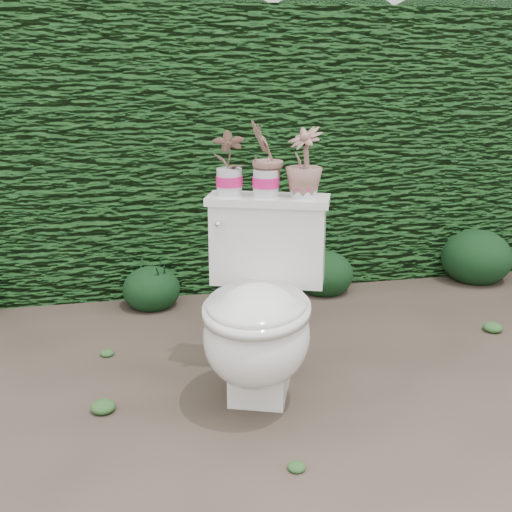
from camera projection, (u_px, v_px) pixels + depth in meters
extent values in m
plane|color=brown|center=(278.00, 378.00, 2.75)|extent=(60.00, 60.00, 0.00)
cube|color=#1E4F1A|center=(218.00, 145.00, 4.02)|extent=(8.00, 1.00, 1.60)
cube|color=silver|center=(210.00, 3.00, 7.91)|extent=(8.00, 3.50, 4.00)
cube|color=silver|center=(260.00, 370.00, 2.61)|extent=(0.31, 0.36, 0.20)
ellipsoid|color=silver|center=(257.00, 335.00, 2.46)|extent=(0.56, 0.62, 0.39)
cube|color=silver|center=(268.00, 243.00, 2.68)|extent=(0.50, 0.32, 0.34)
cube|color=silver|center=(268.00, 200.00, 2.62)|extent=(0.53, 0.35, 0.03)
cylinder|color=silver|center=(220.00, 223.00, 2.58)|extent=(0.04, 0.06, 0.02)
sphere|color=silver|center=(218.00, 225.00, 2.56)|extent=(0.03, 0.03, 0.03)
imported|color=#397E27|center=(229.00, 164.00, 2.61)|extent=(0.15, 0.12, 0.25)
imported|color=#397E27|center=(266.00, 160.00, 2.58)|extent=(0.20, 0.21, 0.29)
imported|color=#397E27|center=(304.00, 165.00, 2.56)|extent=(0.21, 0.21, 0.27)
ellipsoid|color=#123414|center=(151.00, 284.00, 3.54)|extent=(0.32, 0.32, 0.25)
ellipsoid|color=#123414|center=(324.00, 269.00, 3.76)|extent=(0.34, 0.34, 0.27)
ellipsoid|color=#123414|center=(477.00, 253.00, 3.96)|extent=(0.43, 0.43, 0.34)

